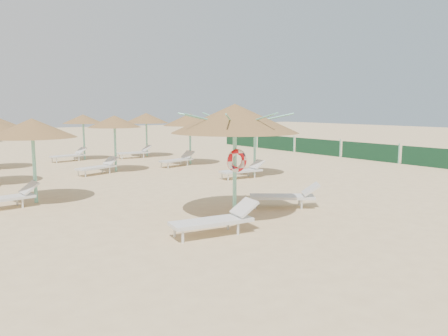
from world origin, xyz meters
TOP-DOWN VIEW (x-y plane):
  - ground at (0.00, 0.00)m, footprint 120.00×120.00m
  - main_palapa at (-0.36, 0.05)m, footprint 3.49×3.49m
  - lounger_main_a at (-1.77, -1.11)m, footprint 2.21×0.97m
  - lounger_main_b at (1.61, 0.01)m, footprint 2.04×1.77m
  - palapa_field at (0.46, 10.76)m, footprint 13.42×13.34m
  - windbreak_fence at (14.00, 9.96)m, footprint 0.08×19.84m

SIDE VIEW (x-z plane):
  - ground at x=0.00m, z-range 0.00..0.00m
  - lounger_main_b at x=1.61m, z-range -0.02..0.74m
  - lounger_main_a at x=-1.77m, z-range -0.02..0.76m
  - windbreak_fence at x=14.00m, z-range -0.05..1.05m
  - palapa_field at x=0.46m, z-range 0.96..3.68m
  - main_palapa at x=-0.36m, z-range 1.16..4.29m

